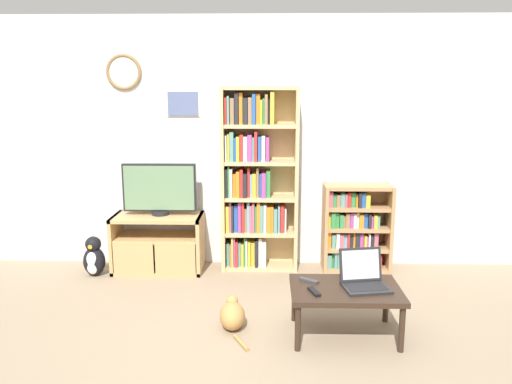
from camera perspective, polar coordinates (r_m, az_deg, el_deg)
name	(u,v)px	position (r m, az deg, el deg)	size (l,w,h in m)	color
ground_plane	(250,357)	(3.71, -0.70, -18.30)	(18.00, 18.00, 0.00)	gray
wall_back	(255,143)	(5.26, -0.07, 5.60)	(6.90, 0.09, 2.60)	silver
tv_stand	(158,243)	(5.30, -11.11, -5.73)	(0.92, 0.45, 0.59)	tan
television	(160,189)	(5.20, -10.97, 0.33)	(0.75, 0.18, 0.53)	black
bookshelf_tall	(254,182)	(5.14, -0.18, 1.18)	(0.78, 0.30, 1.89)	tan
bookshelf_short	(354,229)	(5.32, 11.09, -4.20)	(0.70, 0.32, 0.90)	tan
coffee_table	(345,293)	(3.91, 10.18, -11.30)	(0.83, 0.57, 0.39)	#332319
laptop	(364,278)	(3.92, 12.20, -9.57)	(0.38, 0.35, 0.27)	#232326
remote_near_laptop	(314,292)	(3.76, 6.67, -11.24)	(0.09, 0.17, 0.02)	black
remote_far_from_laptop	(309,281)	(3.96, 6.06, -10.03)	(0.16, 0.13, 0.02)	#38383A
cat	(232,315)	(4.06, -2.71, -13.85)	(0.26, 0.51, 0.26)	#B78447
penguin_figurine	(94,258)	(5.34, -18.05, -7.18)	(0.22, 0.20, 0.41)	black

